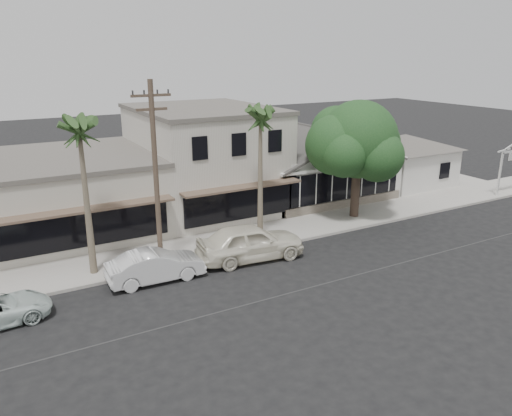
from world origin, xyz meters
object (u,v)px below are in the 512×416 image
car_1 (156,266)px  shade_tree (355,141)px  utility_pole (156,173)px  car_0 (250,242)px

car_1 → shade_tree: shade_tree is taller
utility_pole → car_0: utility_pole is taller
utility_pole → shade_tree: 13.38m
car_0 → car_1: size_ratio=1.23×
car_0 → car_1: 5.00m
utility_pole → car_1: utility_pole is taller
car_0 → utility_pole: bearing=82.7°
utility_pole → shade_tree: utility_pole is taller
shade_tree → car_1: bearing=-168.3°
utility_pole → car_1: (-0.63, -1.09, -4.06)m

